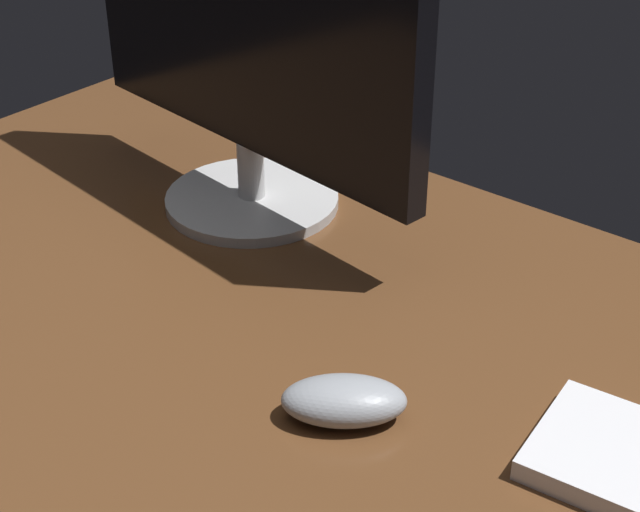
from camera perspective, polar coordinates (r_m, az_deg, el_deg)
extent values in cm
cube|color=brown|center=(94.42, -1.77, -6.62)|extent=(140.00, 84.00, 2.00)
cylinder|color=silver|center=(120.10, -3.96, 3.26)|extent=(21.06, 21.06, 1.31)
cylinder|color=silver|center=(118.18, -4.03, 5.06)|extent=(3.22, 3.22, 7.10)
cube|color=black|center=(111.34, -4.38, 13.47)|extent=(52.27, 9.37, 29.26)
ellipsoid|color=#999EA5|center=(86.26, 1.40, -8.38)|extent=(12.29, 11.44, 3.92)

